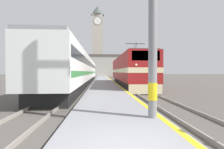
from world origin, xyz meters
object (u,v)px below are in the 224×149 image
at_px(passenger_train, 82,70).
at_px(catenary_mast, 154,3).
at_px(locomotive_train, 128,71).
at_px(clock_tower, 98,39).

height_order(passenger_train, catenary_mast, catenary_mast).
relative_size(locomotive_train, passenger_train, 0.46).
bearing_deg(locomotive_train, passenger_train, 144.01).
bearing_deg(passenger_train, clock_tower, 88.32).
xyz_separation_m(catenary_mast, clock_tower, (-3.20, 74.03, 12.67)).
relative_size(locomotive_train, catenary_mast, 2.22).
relative_size(locomotive_train, clock_tower, 0.56).
bearing_deg(clock_tower, catenary_mast, -87.53).
bearing_deg(passenger_train, catenary_mast, -77.66).
xyz_separation_m(passenger_train, catenary_mast, (4.73, -21.65, 2.09)).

